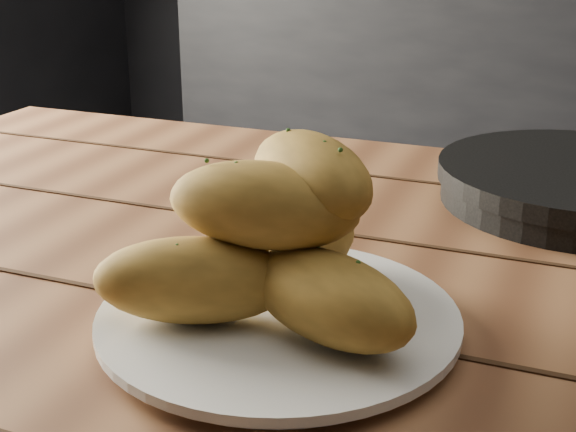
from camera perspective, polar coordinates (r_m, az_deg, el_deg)
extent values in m
cube|color=brown|center=(0.71, 12.04, -7.13)|extent=(1.64, 0.93, 0.04)
cylinder|color=brown|center=(1.41, -13.59, -9.85)|extent=(0.07, 0.07, 0.71)
cylinder|color=silver|center=(0.63, -0.68, -7.79)|extent=(0.25, 0.25, 0.01)
cylinder|color=silver|center=(0.62, -0.69, -7.15)|extent=(0.28, 0.28, 0.01)
ellipsoid|color=#BB8A34|center=(0.60, -6.71, -4.54)|extent=(0.17, 0.12, 0.07)
ellipsoid|color=#BB8A34|center=(0.57, 2.91, -5.80)|extent=(0.16, 0.12, 0.07)
ellipsoid|color=#BB8A34|center=(0.66, 0.70, -2.22)|extent=(0.10, 0.15, 0.07)
ellipsoid|color=#BB8A34|center=(0.59, -1.79, 0.80)|extent=(0.15, 0.08, 0.07)
ellipsoid|color=#BB8A34|center=(0.60, 1.62, 2.86)|extent=(0.15, 0.14, 0.07)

